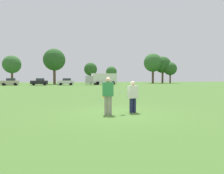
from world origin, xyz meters
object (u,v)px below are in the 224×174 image
object	(u,v)px
parked_car_mid_left	(10,82)
box_truck	(102,79)
player_thrower	(108,94)
traffic_cone	(104,94)
parked_car_mid_right	(66,82)
player_defender	(133,95)
parked_car_center	(39,82)
frisbee	(121,93)

from	to	relation	value
parked_car_mid_left	box_truck	size ratio (longest dim) A/B	0.50
player_thrower	traffic_cone	size ratio (longest dim) A/B	3.60
traffic_cone	parked_car_mid_right	bearing A→B (deg)	92.76
traffic_cone	parked_car_mid_right	size ratio (longest dim) A/B	0.11
player_defender	parked_car_mid_right	size ratio (longest dim) A/B	0.36
traffic_cone	parked_car_mid_left	xyz separation A→B (m)	(-15.33, 37.66, 0.69)
parked_car_center	player_thrower	bearing A→B (deg)	-82.04
traffic_cone	parked_car_mid_left	distance (m)	40.67
player_defender	parked_car_center	distance (m)	45.90
box_truck	frisbee	bearing A→B (deg)	-101.55
player_thrower	parked_car_mid_left	size ratio (longest dim) A/B	0.40
player_thrower	traffic_cone	world-z (taller)	player_thrower
player_defender	traffic_cone	distance (m)	8.90
player_thrower	parked_car_center	xyz separation A→B (m)	(-6.35, 45.46, -0.05)
player_defender	parked_car_mid_right	bearing A→B (deg)	91.37
player_thrower	parked_car_mid_left	bearing A→B (deg)	105.96
player_defender	box_truck	size ratio (longest dim) A/B	0.18
parked_car_mid_right	box_truck	xyz separation A→B (m)	(9.88, 0.77, 0.83)
parked_car_mid_left	parked_car_center	distance (m)	7.12
parked_car_center	frisbee	bearing A→B (deg)	-81.22
parked_car_center	player_defender	bearing A→B (deg)	-80.40
traffic_cone	parked_car_mid_right	distance (m)	36.42
parked_car_mid_right	traffic_cone	bearing A→B (deg)	-87.24
player_thrower	parked_car_center	distance (m)	45.90
player_thrower	parked_car_mid_right	bearing A→B (deg)	89.72
player_thrower	box_truck	size ratio (longest dim) A/B	0.20
player_defender	parked_car_center	bearing A→B (deg)	99.60
traffic_cone	box_truck	size ratio (longest dim) A/B	0.06
player_defender	parked_car_mid_right	world-z (taller)	parked_car_mid_right
player_defender	parked_car_mid_right	xyz separation A→B (m)	(-1.08, 45.23, 0.06)
player_thrower	frisbee	size ratio (longest dim) A/B	6.32
player_thrower	box_truck	world-z (taller)	box_truck
player_defender	traffic_cone	world-z (taller)	player_defender
player_thrower	box_truck	xyz separation A→B (m)	(10.09, 46.20, 0.78)
parked_car_mid_left	player_defender	bearing A→B (deg)	-72.51
parked_car_mid_left	box_truck	xyz separation A→B (m)	(23.45, -0.52, 0.83)
player_thrower	parked_car_mid_left	xyz separation A→B (m)	(-13.36, 46.72, -0.05)
traffic_cone	parked_car_mid_left	size ratio (longest dim) A/B	0.11
parked_car_center	parked_car_mid_right	xyz separation A→B (m)	(6.57, -0.03, 0.00)
parked_car_center	parked_car_mid_right	bearing A→B (deg)	-0.24
frisbee	parked_car_mid_left	distance (m)	48.74
player_thrower	player_defender	bearing A→B (deg)	8.86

